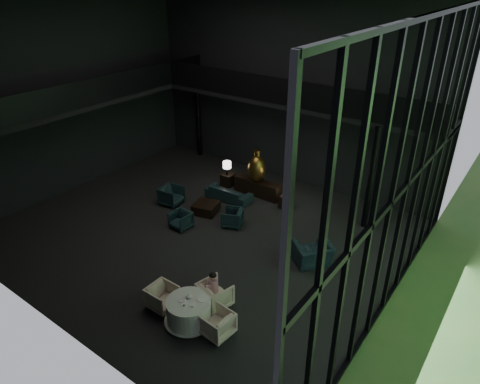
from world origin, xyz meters
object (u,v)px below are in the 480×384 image
Objects in this scene: table_lamp_left at (227,165)px; dining_chair_west at (162,296)px; table_lamp_right at (289,185)px; lounge_armchair_east at (232,217)px; console at (257,188)px; bronze_urn at (257,168)px; side_table_right at (286,202)px; dining_table at (189,313)px; lounge_armchair_south at (181,220)px; coffee_table at (206,208)px; side_table_left at (228,180)px; dining_chair_east at (217,323)px; child at (213,282)px; lounge_armchair_west at (171,194)px; dining_chair_north at (215,292)px; sofa at (228,191)px; window_armchair at (313,249)px.

dining_chair_west is (3.32, -7.35, -0.61)m from table_lamp_left.
lounge_armchair_east is at bearing -110.42° from table_lamp_right.
console is at bearing 176.87° from table_lamp_right.
console is 0.96m from bronze_urn.
dining_table is at bearing -80.93° from side_table_right.
coffee_table is at bearing 92.79° from lounge_armchair_south.
table_lamp_left is at bearing -90.00° from side_table_left.
lounge_armchair_east is at bearing -111.62° from side_table_right.
table_lamp_right is 0.45× the size of dining_table.
dining_chair_east is at bearing -54.01° from table_lamp_left.
child is at bearing -46.12° from dining_chair_west.
console is at bearing 170.11° from lounge_armchair_east.
dining_chair_west is at bearing -89.06° from table_lamp_right.
dining_chair_west is (1.08, -4.77, 0.03)m from lounge_armchair_east.
table_lamp_right is at bearing 61.15° from lounge_armchair_south.
lounge_armchair_west is at bearing -131.66° from bronze_urn.
table_lamp_right is (0.00, 0.16, 0.72)m from side_table_right.
dining_chair_east is at bearing -74.13° from table_lamp_right.
side_table_left is 7.84m from dining_chair_north.
lounge_armchair_east is 0.53× the size of dining_table.
lounge_armchair_west is at bearing -168.90° from coffee_table.
dining_chair_west is (2.54, -4.94, 0.19)m from coffee_table.
dining_chair_north is at bearing 81.29° from dining_table.
console is 8.17m from dining_chair_east.
dining_chair_north is at bearing 152.56° from child.
side_table_left is 0.89× the size of table_lamp_right.
sofa is (-0.76, -1.01, -0.92)m from bronze_urn.
table_lamp_right reaches higher than side_table_right.
coffee_table is at bearing -34.18° from dining_chair_north.
lounge_armchair_west is (-1.67, -1.72, 0.10)m from sofa.
dining_chair_east is at bearing -47.12° from coffee_table.
dining_table is (3.57, -4.93, 0.12)m from coffee_table.
console is 1.73m from table_lamp_left.
table_lamp_left is at bearing 177.02° from side_table_right.
child is (4.39, -6.38, 0.48)m from side_table_left.
sofa is 2.11m from lounge_armchair_east.
side_table_right is (1.60, -0.17, -1.03)m from bronze_urn.
sofa reaches higher than side_table_left.
coffee_table is at bearing 27.70° from dining_chair_west.
table_lamp_right is (3.20, -0.05, 0.71)m from side_table_left.
dining_chair_east reaches higher than side_table_left.
window_armchair is (5.07, 0.94, 0.23)m from lounge_armchair_south.
lounge_armchair_east is at bearing -142.11° from dining_chair_east.
sofa is at bearing -139.72° from dining_chair_east.
window_armchair is 4.68m from dining_table.
lounge_armchair_south is 5.62m from dining_chair_east.
table_lamp_left is (0.00, -0.04, 0.73)m from side_table_left.
dining_chair_west is at bearing -76.82° from bronze_urn.
console is 2.95× the size of lounge_armchair_east.
table_lamp_right is at bearing -0.41° from bronze_urn.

